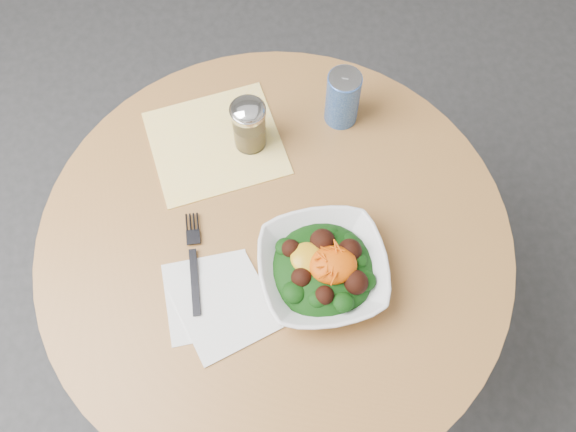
{
  "coord_description": "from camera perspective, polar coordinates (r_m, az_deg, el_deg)",
  "views": [
    {
      "loc": [
        -0.04,
        -0.49,
        1.86
      ],
      "look_at": [
        0.03,
        0.02,
        0.81
      ],
      "focal_mm": 40.0,
      "sensor_mm": 36.0,
      "label": 1
    }
  ],
  "objects": [
    {
      "name": "fork",
      "position": [
        1.2,
        -8.37,
        -3.83
      ],
      "size": [
        0.03,
        0.2,
        0.0
      ],
      "color": "black",
      "rests_on": "table"
    },
    {
      "name": "ground",
      "position": [
        1.92,
        -0.77,
        -11.16
      ],
      "size": [
        6.0,
        6.0,
        0.0
      ],
      "primitive_type": "plane",
      "color": "#2F3032",
      "rests_on": "ground"
    },
    {
      "name": "cloth_napkin",
      "position": [
        1.32,
        -6.44,
        6.47
      ],
      "size": [
        0.29,
        0.28,
        0.0
      ],
      "primitive_type": "cube",
      "rotation": [
        0.0,
        0.0,
        0.18
      ],
      "color": "yellow",
      "rests_on": "table"
    },
    {
      "name": "paper_napkins",
      "position": [
        1.17,
        -6.25,
        -7.65
      ],
      "size": [
        0.21,
        0.21,
        0.0
      ],
      "color": "silver",
      "rests_on": "table"
    },
    {
      "name": "beverage_can",
      "position": [
        1.3,
        4.88,
        10.42
      ],
      "size": [
        0.07,
        0.07,
        0.13
      ],
      "color": "navy",
      "rests_on": "table"
    },
    {
      "name": "spice_shaker",
      "position": [
        1.26,
        -3.49,
        8.1
      ],
      "size": [
        0.07,
        0.07,
        0.13
      ],
      "color": "silver",
      "rests_on": "table"
    },
    {
      "name": "table",
      "position": [
        1.39,
        -1.05,
        -5.38
      ],
      "size": [
        0.9,
        0.9,
        0.75
      ],
      "color": "black",
      "rests_on": "ground"
    },
    {
      "name": "salad_bowl",
      "position": [
        1.15,
        3.12,
        -4.73
      ],
      "size": [
        0.24,
        0.24,
        0.09
      ],
      "color": "silver",
      "rests_on": "table"
    }
  ]
}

